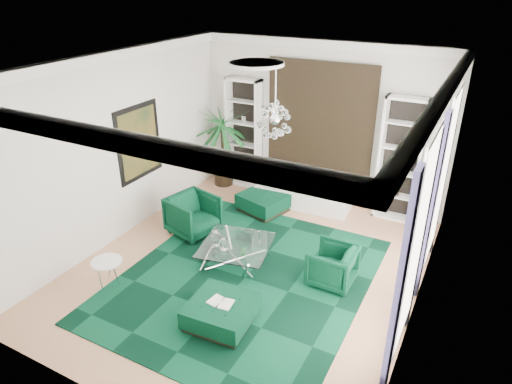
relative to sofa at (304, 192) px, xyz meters
The scene contains 30 objects.
floor 2.94m from the sofa, 88.08° to the right, with size 6.00×7.00×0.02m, color tan.
ceiling 4.54m from the sofa, 88.08° to the right, with size 6.00×7.00×0.02m, color white.
wall_back 1.68m from the sofa, 80.54° to the left, with size 6.00×0.02×3.80m, color silver.
wall_front 6.62m from the sofa, 89.13° to the right, with size 6.00×0.02×3.80m, color silver.
wall_left 4.41m from the sofa, 134.90° to the right, with size 0.02×7.00×3.80m, color silver.
wall_right 4.55m from the sofa, 43.23° to the right, with size 0.02×7.00×3.80m, color silver.
crown_molding 4.46m from the sofa, 88.08° to the right, with size 6.00×7.00×0.18m, color white, non-canonical shape.
ceiling_medallion 4.33m from the sofa, 87.86° to the right, with size 0.90×0.90×0.05m, color white.
tapestry 1.66m from the sofa, 79.68° to the left, with size 2.50×0.06×2.80m, color black.
shelving_left 2.17m from the sofa, 168.16° to the left, with size 0.90×0.38×2.80m, color white, non-canonical shape.
shelving_right 2.34m from the sofa, 10.73° to the left, with size 0.90×0.38×2.80m, color white, non-canonical shape.
painting 3.99m from the sofa, 141.05° to the right, with size 0.04×1.30×1.60m, color black.
window_near 5.16m from the sofa, 51.06° to the right, with size 0.03×1.10×2.90m, color white.
curtain_near_a 5.68m from the sofa, 56.44° to the right, with size 0.07×0.30×3.25m, color black.
curtain_near_b 4.51m from the sofa, 44.89° to the right, with size 0.07×0.30×3.25m, color black.
window_far 3.74m from the sofa, 24.72° to the right, with size 0.03×1.10×2.90m, color white.
curtain_far_a 3.99m from the sofa, 35.80° to the right, with size 0.07×0.30×3.25m, color black.
curtain_far_b 3.39m from the sofa, 11.87° to the right, with size 0.07×0.30×3.25m, color black.
rug 3.29m from the sofa, 86.52° to the right, with size 4.20×5.00×0.02m, color black.
sofa is the anchor object (origin of this frame).
armchair_left 2.82m from the sofa, 124.25° to the right, with size 0.91×0.94×0.86m, color black.
armchair_right 3.09m from the sofa, 58.23° to the right, with size 0.78×0.80×0.73m, color black.
coffee_table 2.93m from the sofa, 93.59° to the right, with size 1.27×1.27×0.44m, color white, non-canonical shape.
ottoman_side 1.02m from the sofa, 134.36° to the right, with size 0.98×0.98×0.44m, color black.
ottoman_front 4.49m from the sofa, 84.50° to the right, with size 0.99×0.99×0.40m, color black.
book 4.49m from the sofa, 84.50° to the right, with size 0.40×0.27×0.03m, color white.
side_table 4.95m from the sofa, 111.99° to the right, with size 0.53×0.53×0.51m, color white.
palm 2.56m from the sofa, behind, with size 1.68×1.68×2.69m, color #1C5C28, non-canonical shape.
chandelier 3.56m from the sofa, 81.34° to the right, with size 0.74×0.74×0.67m, color white, non-canonical shape.
table_plant 3.20m from the sofa, 87.59° to the right, with size 0.12×0.10×0.22m, color #1C5C28.
Camera 1 is at (3.49, -6.34, 5.09)m, focal length 32.00 mm.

